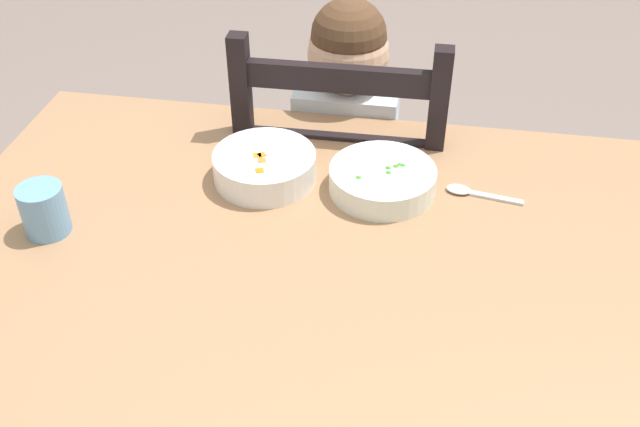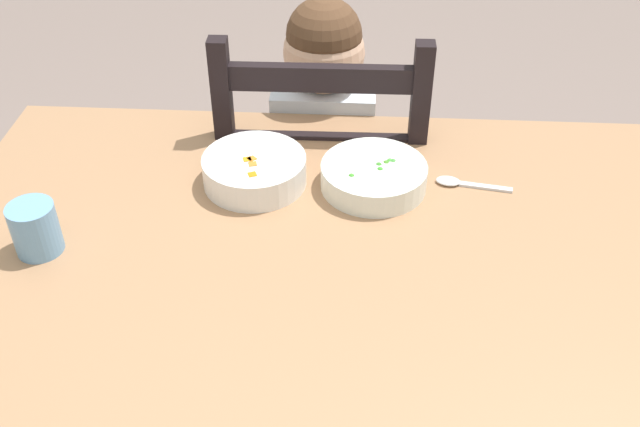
{
  "view_description": "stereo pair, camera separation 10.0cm",
  "coord_description": "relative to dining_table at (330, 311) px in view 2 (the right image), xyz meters",
  "views": [
    {
      "loc": [
        0.14,
        -0.86,
        1.54
      ],
      "look_at": [
        -0.02,
        0.06,
        0.81
      ],
      "focal_mm": 41.43,
      "sensor_mm": 36.0,
      "label": 1
    },
    {
      "loc": [
        0.04,
        -0.87,
        1.54
      ],
      "look_at": [
        -0.02,
        0.06,
        0.81
      ],
      "focal_mm": 41.43,
      "sensor_mm": 36.0,
      "label": 2
    }
  ],
  "objects": [
    {
      "name": "dining_table",
      "position": [
        0.0,
        0.0,
        0.0
      ],
      "size": [
        1.33,
        0.93,
        0.76
      ],
      "color": "#A27753",
      "rests_on": "ground"
    },
    {
      "name": "dining_chair",
      "position": [
        -0.04,
        0.51,
        -0.18
      ],
      "size": [
        0.43,
        0.43,
        0.97
      ],
      "color": "black",
      "rests_on": "ground"
    },
    {
      "name": "child_figure",
      "position": [
        -0.04,
        0.5,
        -0.01
      ],
      "size": [
        0.32,
        0.31,
        0.98
      ],
      "color": "silver",
      "rests_on": "ground"
    },
    {
      "name": "bowl_of_peas",
      "position": [
        0.07,
        0.21,
        0.13
      ],
      "size": [
        0.19,
        0.19,
        0.05
      ],
      "color": "white",
      "rests_on": "dining_table"
    },
    {
      "name": "bowl_of_carrots",
      "position": [
        -0.15,
        0.21,
        0.13
      ],
      "size": [
        0.19,
        0.19,
        0.05
      ],
      "color": "white",
      "rests_on": "dining_table"
    },
    {
      "name": "spoon",
      "position": [
        0.22,
        0.23,
        0.11
      ],
      "size": [
        0.14,
        0.04,
        0.01
      ],
      "color": "silver",
      "rests_on": "dining_table"
    },
    {
      "name": "drinking_cup",
      "position": [
        -0.47,
        0.01,
        0.15
      ],
      "size": [
        0.07,
        0.07,
        0.09
      ],
      "primitive_type": "cylinder",
      "color": "#6A9ECE",
      "rests_on": "dining_table"
    }
  ]
}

